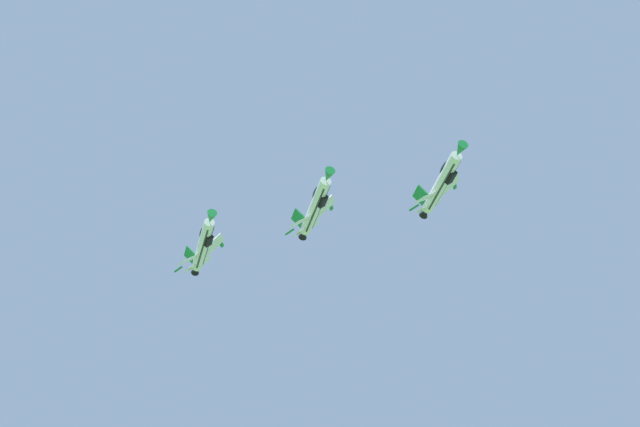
% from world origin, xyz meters
% --- Properties ---
extents(fighter_jet_lead, '(8.24, 15.96, 6.87)m').
position_xyz_m(fighter_jet_lead, '(34.74, 90.26, 92.18)').
color(fighter_jet_lead, silver).
extents(fighter_jet_left_wing, '(7.77, 15.96, 7.35)m').
position_xyz_m(fighter_jet_left_wing, '(17.87, 100.13, 92.93)').
color(fighter_jet_left_wing, silver).
extents(fighter_jet_right_wing, '(7.73, 15.96, 7.38)m').
position_xyz_m(fighter_jet_right_wing, '(2.26, 114.31, 93.92)').
color(fighter_jet_right_wing, silver).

